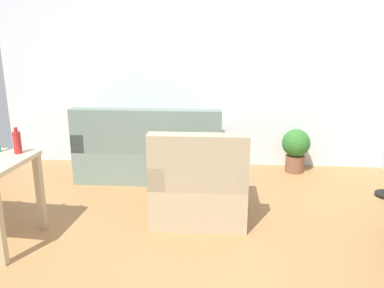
{
  "coord_description": "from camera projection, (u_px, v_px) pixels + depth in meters",
  "views": [
    {
      "loc": [
        0.37,
        -3.15,
        1.79
      ],
      "look_at": [
        0.1,
        0.5,
        0.75
      ],
      "focal_mm": 37.35,
      "sensor_mm": 36.0,
      "label": 1
    }
  ],
  "objects": [
    {
      "name": "ground_plane",
      "position": [
        177.0,
        241.0,
        3.54
      ],
      "size": [
        5.2,
        4.4,
        0.02
      ],
      "primitive_type": "cube",
      "color": "#9E7042"
    },
    {
      "name": "wall_rear",
      "position": [
        194.0,
        65.0,
        5.27
      ],
      "size": [
        5.2,
        0.1,
        2.7
      ],
      "primitive_type": "cube",
      "color": "silver",
      "rests_on": "ground_plane"
    },
    {
      "name": "couch",
      "position": [
        151.0,
        153.0,
        5.01
      ],
      "size": [
        1.77,
        0.84,
        0.92
      ],
      "rotation": [
        0.0,
        0.0,
        3.14
      ],
      "color": "slate",
      "rests_on": "ground_plane"
    },
    {
      "name": "potted_plant",
      "position": [
        296.0,
        147.0,
        5.17
      ],
      "size": [
        0.36,
        0.36,
        0.57
      ],
      "color": "brown",
      "rests_on": "ground_plane"
    },
    {
      "name": "armchair",
      "position": [
        199.0,
        186.0,
        3.91
      ],
      "size": [
        0.91,
        0.85,
        0.92
      ],
      "rotation": [
        0.0,
        0.0,
        3.15
      ],
      "color": "tan",
      "rests_on": "ground_plane"
    },
    {
      "name": "bottle_red",
      "position": [
        17.0,
        142.0,
        3.45
      ],
      "size": [
        0.07,
        0.07,
        0.23
      ],
      "color": "#AD2323",
      "rests_on": "desk"
    }
  ]
}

